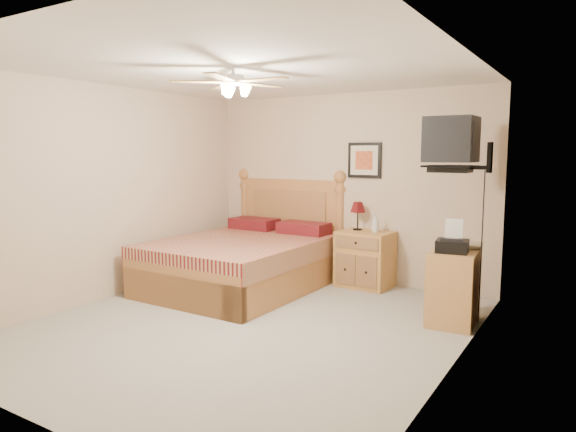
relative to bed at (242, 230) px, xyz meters
The scene contains 17 objects.
floor 1.63m from the bed, 50.82° to the right, with size 4.50×4.50×0.00m, color gray.
ceiling 2.27m from the bed, 50.82° to the right, with size 4.00×4.50×0.04m, color white.
wall_back 1.54m from the bed, 51.07° to the left, with size 4.00×0.04×2.50m, color #C6AE92.
wall_front 3.53m from the bed, 74.85° to the right, with size 4.00×0.04×2.50m, color #C6AE92.
wall_left 1.64m from the bed, 134.15° to the right, with size 0.04×4.50×2.50m, color #C6AE92.
wall_right 3.16m from the bed, 21.03° to the right, with size 0.04×4.50×2.50m, color #C6AE92.
bed is the anchor object (origin of this frame).
nightstand 1.63m from the bed, 34.02° to the left, with size 0.66×0.50×0.72m, color #A56D35.
table_lamp 1.52m from the bed, 39.57° to the left, with size 0.20×0.20×0.37m, color #5D0F13, non-canonical shape.
lotion_bottle 1.70m from the bed, 31.61° to the left, with size 0.09×0.09×0.24m, color silver.
framed_picture 1.84m from the bed, 43.18° to the left, with size 0.46×0.04×0.46m, color black.
dresser 2.67m from the bed, ahead, with size 0.44×0.63×0.75m, color #A87138.
fax_machine 2.64m from the bed, ahead, with size 0.30×0.32×0.32m, color black, non-canonical shape.
magazine_lower 2.65m from the bed, ahead, with size 0.19×0.26×0.02m, color #BAAE93.
magazine_upper 2.66m from the bed, ahead, with size 0.22×0.30×0.02m, color gray.
wall_tv 2.88m from the bed, ahead, with size 0.56×0.46×0.58m, color black, non-canonical shape.
ceiling_fan 2.28m from the bed, 55.34° to the right, with size 1.14×1.14×0.28m, color white, non-canonical shape.
Camera 1 is at (2.95, -4.03, 1.71)m, focal length 32.00 mm.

